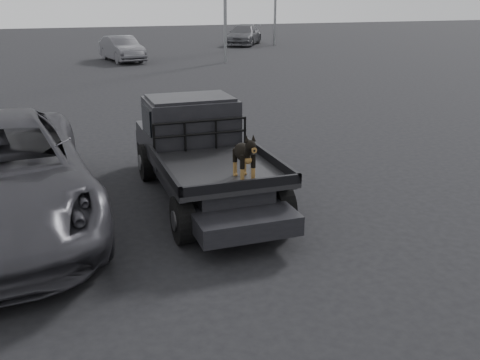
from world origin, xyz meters
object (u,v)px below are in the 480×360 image
object	(u,v)px
flatbed_ute	(204,176)
distant_car_a	(122,49)
distant_car_b	(244,35)
dog	(244,156)

from	to	relation	value
flatbed_ute	distant_car_a	xyz separation A→B (m)	(1.48, 22.81, 0.25)
distant_car_a	distant_car_b	size ratio (longest dim) A/B	0.85
flatbed_ute	distant_car_a	bearing A→B (deg)	86.29
dog	distant_car_a	size ratio (longest dim) A/B	0.17
dog	distant_car_b	bearing A→B (deg)	70.33
dog	distant_car_a	distance (m)	24.49
dog	distant_car_b	xyz separation A→B (m)	(11.48, 32.11, -0.56)
flatbed_ute	distant_car_a	world-z (taller)	distant_car_a
distant_car_a	distant_car_b	bearing A→B (deg)	26.25
distant_car_a	distant_car_b	xyz separation A→B (m)	(10.20, 7.66, 0.03)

